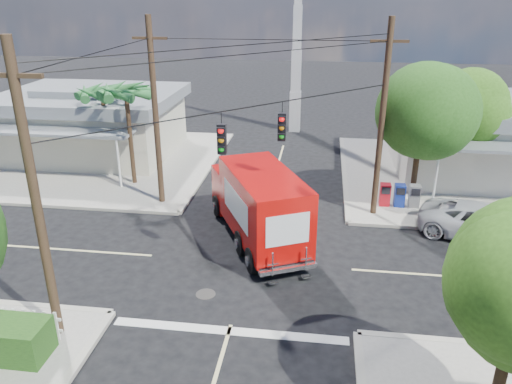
# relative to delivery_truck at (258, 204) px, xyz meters

# --- Properties ---
(ground) EXTENTS (120.00, 120.00, 0.00)m
(ground) POSITION_rel_delivery_truck_xyz_m (-0.08, -2.04, -1.65)
(ground) COLOR black
(ground) RESTS_ON ground
(sidewalk_ne) EXTENTS (14.12, 14.12, 0.14)m
(sidewalk_ne) POSITION_rel_delivery_truck_xyz_m (10.80, 8.84, -1.58)
(sidewalk_ne) COLOR gray
(sidewalk_ne) RESTS_ON ground
(sidewalk_nw) EXTENTS (14.12, 14.12, 0.14)m
(sidewalk_nw) POSITION_rel_delivery_truck_xyz_m (-10.96, 8.84, -1.58)
(sidewalk_nw) COLOR gray
(sidewalk_nw) RESTS_ON ground
(road_markings) EXTENTS (32.00, 32.00, 0.01)m
(road_markings) POSITION_rel_delivery_truck_xyz_m (-0.08, -3.52, -1.64)
(road_markings) COLOR beige
(road_markings) RESTS_ON ground
(building_ne) EXTENTS (11.80, 10.20, 4.50)m
(building_ne) POSITION_rel_delivery_truck_xyz_m (12.42, 9.92, 0.67)
(building_ne) COLOR beige
(building_ne) RESTS_ON sidewalk_ne
(building_nw) EXTENTS (10.80, 10.20, 4.30)m
(building_nw) POSITION_rel_delivery_truck_xyz_m (-12.08, 10.42, 0.57)
(building_nw) COLOR beige
(building_nw) RESTS_ON sidewalk_nw
(radio_tower) EXTENTS (0.80, 0.80, 17.00)m
(radio_tower) POSITION_rel_delivery_truck_xyz_m (0.42, 17.96, 3.99)
(radio_tower) COLOR silver
(radio_tower) RESTS_ON ground
(tree_ne_front) EXTENTS (4.21, 4.14, 6.66)m
(tree_ne_front) POSITION_rel_delivery_truck_xyz_m (7.13, 4.71, 3.12)
(tree_ne_front) COLOR #422D1C
(tree_ne_front) RESTS_ON sidewalk_ne
(tree_ne_back) EXTENTS (3.77, 3.66, 5.82)m
(tree_ne_back) POSITION_rel_delivery_truck_xyz_m (9.73, 6.91, 2.54)
(tree_ne_back) COLOR #422D1C
(tree_ne_back) RESTS_ON sidewalk_ne
(palm_nw_front) EXTENTS (3.01, 3.08, 5.59)m
(palm_nw_front) POSITION_rel_delivery_truck_xyz_m (-7.58, 5.46, 3.39)
(palm_nw_front) COLOR #422D1C
(palm_nw_front) RESTS_ON sidewalk_nw
(palm_nw_back) EXTENTS (3.01, 3.08, 5.19)m
(palm_nw_back) POSITION_rel_delivery_truck_xyz_m (-9.58, 6.96, 3.02)
(palm_nw_back) COLOR #422D1C
(palm_nw_back) RESTS_ON sidewalk_nw
(utility_poles) EXTENTS (12.00, 10.68, 9.00)m
(utility_poles) POSITION_rel_delivery_truck_xyz_m (-1.66, -0.44, 3.02)
(utility_poles) COLOR #473321
(utility_poles) RESTS_ON ground
(vending_boxes) EXTENTS (1.90, 0.50, 1.10)m
(vending_boxes) POSITION_rel_delivery_truck_xyz_m (6.42, 4.16, -0.96)
(vending_boxes) COLOR red
(vending_boxes) RESTS_ON sidewalk_ne
(delivery_truck) EXTENTS (5.22, 7.70, 3.25)m
(delivery_truck) POSITION_rel_delivery_truck_xyz_m (0.00, 0.00, 0.00)
(delivery_truck) COLOR black
(delivery_truck) RESTS_ON ground
(parked_car) EXTENTS (5.86, 4.20, 1.48)m
(parked_car) POSITION_rel_delivery_truck_xyz_m (9.60, 1.35, -0.91)
(parked_car) COLOR silver
(parked_car) RESTS_ON ground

